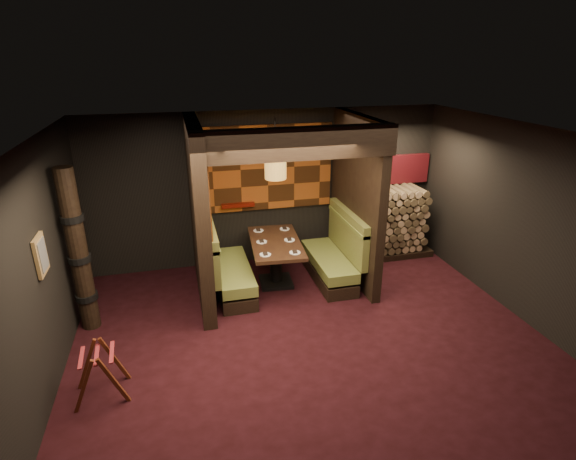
% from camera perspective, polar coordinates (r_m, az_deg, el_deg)
% --- Properties ---
extents(floor, '(6.50, 5.50, 0.02)m').
position_cam_1_polar(floor, '(6.56, 2.89, -13.61)').
color(floor, black).
rests_on(floor, ground).
extents(ceiling, '(6.50, 5.50, 0.02)m').
position_cam_1_polar(ceiling, '(5.43, 3.47, 11.93)').
color(ceiling, black).
rests_on(ceiling, ground).
extents(wall_back, '(6.50, 0.02, 2.85)m').
position_cam_1_polar(wall_back, '(8.36, -2.48, 5.34)').
color(wall_back, black).
rests_on(wall_back, ground).
extents(wall_front, '(6.50, 0.02, 2.85)m').
position_cam_1_polar(wall_front, '(3.70, 16.67, -18.93)').
color(wall_front, black).
rests_on(wall_front, ground).
extents(wall_left, '(0.02, 5.50, 2.85)m').
position_cam_1_polar(wall_left, '(5.85, -29.15, -4.99)').
color(wall_left, black).
rests_on(wall_left, ground).
extents(wall_right, '(0.02, 5.50, 2.85)m').
position_cam_1_polar(wall_right, '(7.45, 27.86, 0.67)').
color(wall_right, black).
rests_on(wall_right, ground).
extents(partition_left, '(0.20, 2.20, 2.85)m').
position_cam_1_polar(partition_left, '(7.15, -11.25, 2.06)').
color(partition_left, black).
rests_on(partition_left, floor).
extents(partition_right, '(0.15, 2.10, 2.85)m').
position_cam_1_polar(partition_right, '(7.77, 8.61, 3.82)').
color(partition_right, black).
rests_on(partition_right, floor).
extents(header_beam, '(2.85, 0.18, 0.44)m').
position_cam_1_polar(header_beam, '(6.13, 1.18, 10.89)').
color(header_beam, black).
rests_on(header_beam, partition_left).
extents(tapa_back_panel, '(2.40, 0.06, 1.55)m').
position_cam_1_polar(tapa_back_panel, '(8.21, -2.63, 7.88)').
color(tapa_back_panel, '#9B4917').
rests_on(tapa_back_panel, wall_back).
extents(tapa_side_panel, '(0.04, 1.85, 1.45)m').
position_cam_1_polar(tapa_side_panel, '(7.20, -10.63, 5.79)').
color(tapa_side_panel, '#9B4917').
rests_on(tapa_side_panel, partition_left).
extents(lacquer_shelf, '(0.60, 0.12, 0.07)m').
position_cam_1_polar(lacquer_shelf, '(8.24, -6.39, 3.18)').
color(lacquer_shelf, '#5B0F06').
rests_on(lacquer_shelf, wall_back).
extents(booth_bench_left, '(0.68, 1.60, 1.14)m').
position_cam_1_polar(booth_bench_left, '(7.58, -7.75, -4.99)').
color(booth_bench_left, black).
rests_on(booth_bench_left, floor).
extents(booth_bench_right, '(0.68, 1.60, 1.14)m').
position_cam_1_polar(booth_bench_right, '(7.97, 5.89, -3.50)').
color(booth_bench_right, black).
rests_on(booth_bench_right, floor).
extents(dining_table, '(0.94, 1.57, 0.80)m').
position_cam_1_polar(dining_table, '(7.68, -1.57, -3.06)').
color(dining_table, black).
rests_on(dining_table, floor).
extents(place_settings, '(0.74, 1.25, 0.03)m').
position_cam_1_polar(place_settings, '(7.58, -1.59, -1.37)').
color(place_settings, white).
rests_on(place_settings, dining_table).
extents(pendant_lamp, '(0.34, 0.34, 0.95)m').
position_cam_1_polar(pendant_lamp, '(7.12, -1.61, 8.29)').
color(pendant_lamp, olive).
rests_on(pendant_lamp, ceiling).
extents(framed_picture, '(0.05, 0.36, 0.46)m').
position_cam_1_polar(framed_picture, '(5.85, -28.87, -2.82)').
color(framed_picture, '#9A7746').
rests_on(framed_picture, wall_left).
extents(luggage_rack, '(0.66, 0.49, 0.69)m').
position_cam_1_polar(luggage_rack, '(5.87, -22.80, -16.11)').
color(luggage_rack, '#4D1F0F').
rests_on(luggage_rack, floor).
extents(totem_column, '(0.31, 0.31, 2.40)m').
position_cam_1_polar(totem_column, '(6.87, -25.06, -2.65)').
color(totem_column, black).
rests_on(totem_column, floor).
extents(firewood_stack, '(1.73, 0.70, 1.36)m').
position_cam_1_polar(firewood_stack, '(8.97, 12.59, 0.96)').
color(firewood_stack, black).
rests_on(firewood_stack, floor).
extents(mosaic_header, '(1.83, 0.10, 0.56)m').
position_cam_1_polar(mosaic_header, '(8.97, 12.16, 7.44)').
color(mosaic_header, maroon).
rests_on(mosaic_header, wall_back).
extents(bay_front_post, '(0.08, 0.08, 2.85)m').
position_cam_1_polar(bay_front_post, '(8.03, 8.50, 4.42)').
color(bay_front_post, black).
rests_on(bay_front_post, floor).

